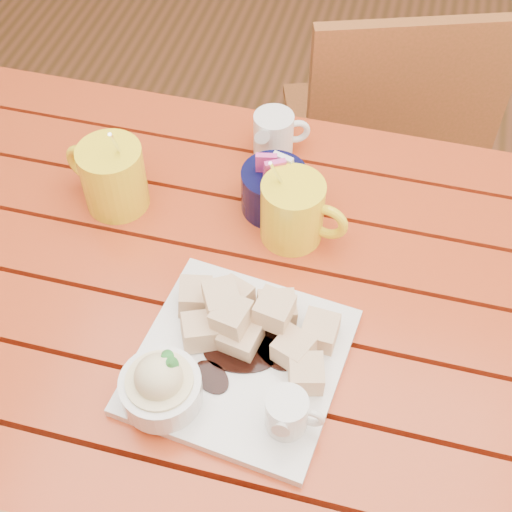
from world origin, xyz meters
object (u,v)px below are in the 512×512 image
(table, at_px, (243,327))
(dessert_plate, at_px, (225,359))
(coffee_mug_left, at_px, (112,176))
(coffee_mug_right, at_px, (294,211))
(chair_far, at_px, (384,139))

(table, relative_size, dessert_plate, 4.04)
(coffee_mug_left, height_order, coffee_mug_right, coffee_mug_left)
(coffee_mug_right, bearing_deg, chair_far, 88.76)
(table, distance_m, chair_far, 0.72)
(coffee_mug_right, relative_size, chair_far, 0.19)
(coffee_mug_left, bearing_deg, coffee_mug_right, 16.65)
(coffee_mug_right, distance_m, chair_far, 0.66)
(dessert_plate, distance_m, coffee_mug_left, 0.37)
(coffee_mug_right, bearing_deg, coffee_mug_left, -170.65)
(dessert_plate, relative_size, coffee_mug_left, 1.75)
(coffee_mug_right, xyz_separation_m, chair_far, (0.10, 0.56, -0.32))
(coffee_mug_right, bearing_deg, dessert_plate, -88.49)
(table, distance_m, coffee_mug_left, 0.32)
(table, xyz_separation_m, chair_far, (0.15, 0.68, -0.16))
(table, height_order, dessert_plate, dessert_plate)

